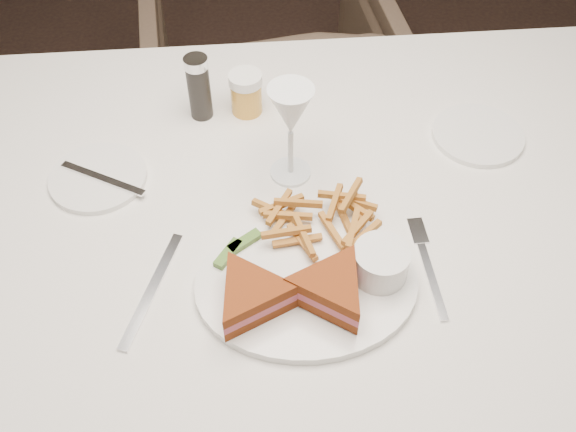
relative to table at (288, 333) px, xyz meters
The scene contains 4 objects.
ground 0.49m from the table, 169.73° to the right, with size 5.00×5.00×0.00m, color black.
table is the anchor object (origin of this frame).
chair_far 0.88m from the table, 94.07° to the left, with size 0.67×0.63×0.69m, color #48392C.
table_setting 0.42m from the table, 72.38° to the right, with size 0.81×0.57×0.18m.
Camera 1 is at (0.31, -0.61, 1.52)m, focal length 40.00 mm.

